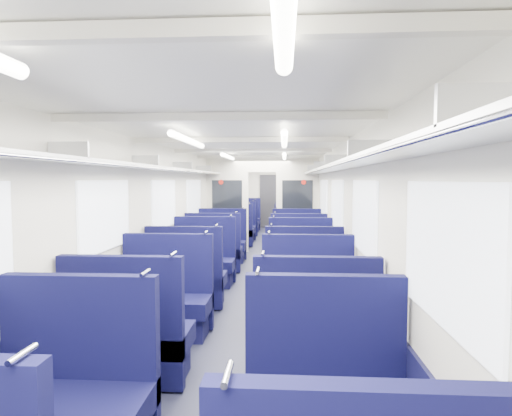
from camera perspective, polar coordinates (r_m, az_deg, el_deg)
name	(u,v)px	position (r m, az deg, el deg)	size (l,w,h in m)	color
floor	(252,283)	(7.72, -0.48, -9.82)	(2.80, 18.00, 0.01)	black
ceiling	(252,148)	(7.53, -0.49, 7.85)	(2.80, 18.00, 0.01)	silver
wall_left	(173,216)	(7.76, -10.85, -1.02)	(0.02, 18.00, 2.35)	beige
dado_left	(174,262)	(7.87, -10.67, -7.02)	(0.03, 17.90, 0.70)	black
wall_right	(334,217)	(7.56, 10.16, -1.14)	(0.02, 18.00, 2.35)	beige
dado_right	(332,264)	(7.67, 9.97, -7.29)	(0.03, 17.90, 0.70)	black
wall_far	(270,197)	(16.51, 1.82, 1.51)	(2.80, 0.02, 2.35)	beige
luggage_rack_left	(183,170)	(7.69, -9.57, 4.90)	(0.36, 17.40, 0.18)	#B2B5BA
luggage_rack_right	(323,170)	(7.52, 8.81, 4.94)	(0.36, 17.40, 0.18)	#B2B5BA
windows	(250,204)	(7.06, -0.76, 0.57)	(2.78, 15.60, 0.75)	white
ceiling_fittings	(251,151)	(7.26, -0.64, 7.52)	(2.70, 16.06, 0.11)	beige
end_door	(270,201)	(16.46, 1.81, 0.89)	(0.75, 0.06, 2.00)	black
bulkhead	(262,203)	(10.85, 0.81, 0.67)	(2.80, 0.10, 2.35)	beige
seat_6	(71,400)	(3.33, -23.04, -22.17)	(1.08, 0.59, 1.20)	#0A0B33
seat_7	(326,400)	(3.13, 9.15, -23.64)	(1.08, 0.59, 1.20)	#0A0B33
seat_8	(128,342)	(4.20, -16.41, -16.44)	(1.08, 0.59, 1.20)	#0A0B33
seat_9	(315,343)	(4.05, 7.76, -17.13)	(1.08, 0.59, 1.20)	#0A0B33
seat_10	(165,303)	(5.31, -11.78, -12.09)	(1.08, 0.59, 1.20)	#0A0B33
seat_11	(308,305)	(5.16, 6.82, -12.49)	(1.08, 0.59, 1.20)	#0A0B33
seat_12	(187,281)	(6.34, -9.08, -9.43)	(1.08, 0.59, 1.20)	#0A0B33
seat_13	(303,281)	(6.30, 6.24, -9.50)	(1.08, 0.59, 1.20)	#0A0B33
seat_14	(204,263)	(7.60, -6.87, -7.22)	(1.08, 0.59, 1.20)	#0A0B33
seat_15	(301,266)	(7.37, 5.87, -7.56)	(1.08, 0.59, 1.20)	#0A0B33
seat_16	(214,253)	(8.67, -5.52, -5.85)	(1.08, 0.59, 1.20)	#0A0B33
seat_17	(298,254)	(8.55, 5.57, -5.99)	(1.08, 0.59, 1.20)	#0A0B33
seat_18	(222,245)	(9.71, -4.50, -4.81)	(1.08, 0.59, 1.20)	#0A0B33
seat_19	(297,245)	(9.65, 5.36, -4.88)	(1.08, 0.59, 1.20)	#0A0B33
seat_20	(233,233)	(11.88, -2.98, -3.25)	(1.08, 0.59, 1.20)	#0A0B33
seat_21	(294,233)	(11.81, 5.06, -3.30)	(1.08, 0.59, 1.20)	#0A0B33
seat_22	(237,229)	(12.83, -2.47, -2.73)	(1.08, 0.59, 1.20)	#0A0B33
seat_23	(294,229)	(12.78, 4.96, -2.76)	(1.08, 0.59, 1.20)	#0A0B33
seat_24	(241,224)	(14.05, -1.93, -2.17)	(1.08, 0.59, 1.20)	#0A0B33
seat_25	(293,225)	(13.94, 4.86, -2.22)	(1.08, 0.59, 1.20)	#0A0B33
seat_26	(245,221)	(15.30, -1.46, -1.69)	(1.08, 0.59, 1.20)	#0A0B33
seat_27	(292,221)	(15.23, 4.77, -1.72)	(1.08, 0.59, 1.20)	#0A0B33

